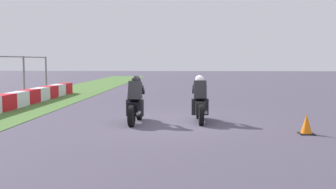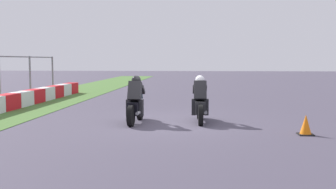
{
  "view_description": "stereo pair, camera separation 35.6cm",
  "coord_description": "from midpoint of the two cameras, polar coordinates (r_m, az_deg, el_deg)",
  "views": [
    {
      "loc": [
        -12.36,
        -0.51,
        2.0
      ],
      "look_at": [
        0.1,
        0.1,
        0.9
      ],
      "focal_mm": 41.86,
      "sensor_mm": 36.0,
      "label": 1
    },
    {
      "loc": [
        -12.34,
        -0.86,
        2.0
      ],
      "look_at": [
        0.1,
        0.1,
        0.9
      ],
      "focal_mm": 41.86,
      "sensor_mm": 36.0,
      "label": 2
    }
  ],
  "objects": [
    {
      "name": "ground_plane",
      "position": [
        12.53,
        -0.37,
        -4.15
      ],
      "size": [
        120.0,
        120.0,
        0.0
      ],
      "primitive_type": "plane",
      "color": "#484252"
    },
    {
      "name": "rider_lane_a",
      "position": [
        12.69,
        3.86,
        -1.2
      ],
      "size": [
        2.04,
        0.55,
        1.51
      ],
      "rotation": [
        0.0,
        0.0,
        0.03
      ],
      "color": "black",
      "rests_on": "ground_plane"
    },
    {
      "name": "rider_lane_b",
      "position": [
        12.48,
        -5.55,
        -1.32
      ],
      "size": [
        2.04,
        0.55,
        1.51
      ],
      "rotation": [
        0.0,
        0.0,
        -0.05
      ],
      "color": "black",
      "rests_on": "ground_plane"
    },
    {
      "name": "traffic_cone",
      "position": [
        11.18,
        18.67,
        -4.21
      ],
      "size": [
        0.4,
        0.4,
        0.55
      ],
      "color": "black",
      "rests_on": "ground_plane"
    }
  ]
}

